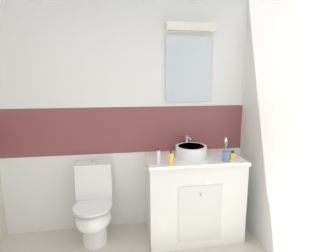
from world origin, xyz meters
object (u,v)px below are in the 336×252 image
Objects in this scene: soap_dispenser at (171,159)px; sink_basin at (191,151)px; toothbrush_cup at (226,155)px; toothpaste_tube_upright at (158,157)px; toilet at (94,206)px; perfume_flask_small at (232,156)px.

sink_basin is at bearing 40.15° from soap_dispenser.
soap_dispenser is (-0.54, 0.00, -0.01)m from toothbrush_cup.
toothpaste_tube_upright is at bearing 172.36° from soap_dispenser.
toilet is 5.27× the size of toothpaste_tube_upright.
sink_basin reaches higher than soap_dispenser.
toothbrush_cup reaches higher than toilet.
toilet is 0.94m from soap_dispenser.
toilet is (-1.00, -0.01, -0.54)m from sink_basin.
toothbrush_cup is at bearing -8.90° from toilet.
toilet is 0.86m from toothpaste_tube_upright.
toothbrush_cup is at bearing -1.48° from toothpaste_tube_upright.
toilet is 1.42m from toothbrush_cup.
perfume_flask_small is at bearing 0.90° from toothpaste_tube_upright.
toilet is at bearing 171.10° from toothbrush_cup.
toothbrush_cup reaches higher than perfume_flask_small.
sink_basin is 0.42m from perfume_flask_small.
soap_dispenser is at bearing -14.99° from toilet.
toothbrush_cup is (1.30, -0.20, 0.54)m from toilet.
toilet is 1.48m from perfume_flask_small.
sink_basin is 4.08× the size of perfume_flask_small.
soap_dispenser is at bearing -177.53° from perfume_flask_small.
perfume_flask_small reaches higher than toilet.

